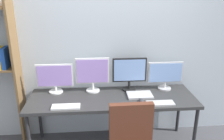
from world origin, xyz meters
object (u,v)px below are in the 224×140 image
at_px(laptop_closed, 140,95).
at_px(monitor_far_right, 165,74).
at_px(keyboard_left, 66,107).
at_px(monitor_far_left, 55,78).
at_px(computer_mouse, 141,100).
at_px(keyboard_right, 160,103).
at_px(monitor_center_right, 129,72).
at_px(desk, 112,101).
at_px(monitor_center_left, 92,73).

bearing_deg(laptop_closed, monitor_far_right, 27.18).
bearing_deg(keyboard_left, monitor_far_left, 111.87).
distance_m(computer_mouse, laptop_closed, 0.16).
distance_m(monitor_far_left, keyboard_right, 1.39).
relative_size(keyboard_left, laptop_closed, 1.03).
bearing_deg(monitor_center_right, desk, -139.19).
height_order(desk, keyboard_left, keyboard_left).
bearing_deg(keyboard_left, computer_mouse, 5.04).
xyz_separation_m(monitor_center_left, laptop_closed, (0.60, -0.20, -0.24)).
xyz_separation_m(desk, monitor_far_right, (0.74, 0.21, 0.26)).
height_order(monitor_center_right, monitor_far_right, monitor_center_right).
bearing_deg(computer_mouse, keyboard_left, -174.96).
bearing_deg(monitor_center_left, monitor_far_right, -0.00).
height_order(monitor_center_left, monitor_far_right, monitor_center_left).
bearing_deg(monitor_center_right, laptop_closed, -61.09).
bearing_deg(monitor_far_left, monitor_far_right, -0.00).
bearing_deg(monitor_far_right, monitor_center_right, 180.00).
distance_m(desk, keyboard_right, 0.61).
bearing_deg(monitor_center_left, desk, -40.81).
xyz_separation_m(monitor_far_left, monitor_center_right, (0.98, -0.00, 0.04)).
bearing_deg(keyboard_left, monitor_center_left, 54.61).
bearing_deg(monitor_far_left, monitor_center_left, -0.00).
bearing_deg(keyboard_right, monitor_far_right, 68.13).
height_order(monitor_center_right, keyboard_left, monitor_center_right).
xyz_separation_m(monitor_center_right, keyboard_left, (-0.81, -0.44, -0.24)).
bearing_deg(monitor_far_left, keyboard_right, -18.82).
relative_size(keyboard_left, computer_mouse, 3.43).
distance_m(keyboard_right, laptop_closed, 0.32).
distance_m(keyboard_right, computer_mouse, 0.23).
relative_size(monitor_center_left, laptop_closed, 1.44).
bearing_deg(monitor_center_right, keyboard_left, -151.24).
distance_m(monitor_center_left, keyboard_left, 0.60).
bearing_deg(monitor_far_left, desk, -16.06).
xyz_separation_m(monitor_center_left, keyboard_right, (0.81, -0.44, -0.24)).
bearing_deg(computer_mouse, monitor_center_left, 148.43).
relative_size(desk, monitor_far_left, 4.41).
bearing_deg(laptop_closed, computer_mouse, -94.53).
bearing_deg(keyboard_right, desk, 157.67).
distance_m(monitor_far_left, keyboard_left, 0.52).
xyz_separation_m(desk, laptop_closed, (0.36, 0.01, 0.06)).
relative_size(monitor_far_right, keyboard_right, 1.46).
bearing_deg(desk, keyboard_right, -22.33).
xyz_separation_m(monitor_center_left, keyboard_left, (-0.31, -0.44, -0.24)).
distance_m(monitor_center_right, laptop_closed, 0.33).
distance_m(keyboard_left, computer_mouse, 0.91).
bearing_deg(laptop_closed, keyboard_left, -165.54).
distance_m(monitor_far_left, computer_mouse, 1.16).
bearing_deg(computer_mouse, keyboard_right, -20.28).
xyz_separation_m(monitor_far_right, keyboard_right, (-0.18, -0.44, -0.20)).
distance_m(desk, monitor_center_right, 0.45).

